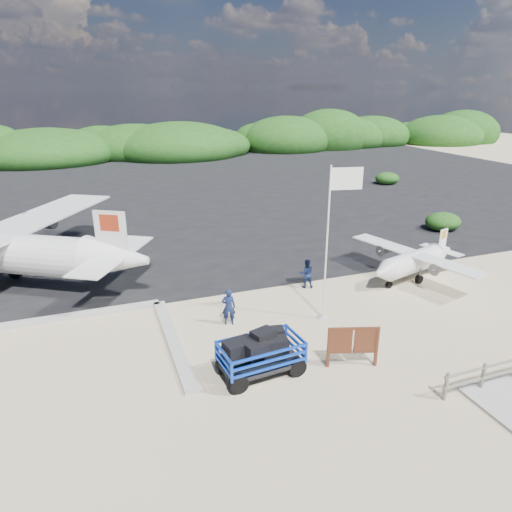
{
  "coord_description": "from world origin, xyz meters",
  "views": [
    {
      "loc": [
        -6.8,
        -14.28,
        9.37
      ],
      "look_at": [
        0.01,
        4.32,
        2.04
      ],
      "focal_mm": 32.0,
      "sensor_mm": 36.0,
      "label": 1
    }
  ],
  "objects": [
    {
      "name": "ground",
      "position": [
        0.0,
        0.0,
        0.0
      ],
      "size": [
        160.0,
        160.0,
        0.0
      ],
      "primitive_type": "plane",
      "color": "beige"
    },
    {
      "name": "flagpole",
      "position": [
        1.94,
        1.22,
        0.0
      ],
      "size": [
        1.4,
        0.79,
        6.6
      ],
      "primitive_type": null,
      "rotation": [
        0.0,
        0.0,
        -0.19
      ],
      "color": "white",
      "rests_on": "ground"
    },
    {
      "name": "signboard",
      "position": [
        1.2,
        -2.35,
        0.0
      ],
      "size": [
        1.9,
        0.76,
        1.6
      ],
      "primitive_type": null,
      "rotation": [
        0.0,
        0.0,
        -0.31
      ],
      "color": "#5B2D1A",
      "rests_on": "ground"
    },
    {
      "name": "asphalt_apron",
      "position": [
        0.0,
        30.0,
        0.0
      ],
      "size": [
        90.0,
        50.0,
        0.04
      ],
      "primitive_type": null,
      "color": "#B2B2B2",
      "rests_on": "ground"
    },
    {
      "name": "crew_a",
      "position": [
        -2.01,
        2.13,
        0.8
      ],
      "size": [
        0.67,
        0.54,
        1.6
      ],
      "primitive_type": "imported",
      "rotation": [
        0.0,
        0.0,
        2.83
      ],
      "color": "#14204B",
      "rests_on": "ground"
    },
    {
      "name": "baggage_cart",
      "position": [
        -2.02,
        -1.7,
        0.0
      ],
      "size": [
        3.21,
        2.02,
        1.53
      ],
      "primitive_type": null,
      "rotation": [
        0.0,
        0.0,
        0.09
      ],
      "color": "blue",
      "rests_on": "ground"
    },
    {
      "name": "lagoon",
      "position": [
        -9.0,
        1.5,
        0.0
      ],
      "size": [
        9.0,
        7.0,
        0.4
      ],
      "primitive_type": null,
      "color": "#B2B2B2",
      "rests_on": "ground"
    },
    {
      "name": "aircraft_small",
      "position": [
        -8.35,
        31.86,
        0.0
      ],
      "size": [
        7.57,
        7.57,
        2.21
      ],
      "primitive_type": null,
      "rotation": [
        0.0,
        0.0,
        3.41
      ],
      "color": "#B2B2B2",
      "rests_on": "ground"
    },
    {
      "name": "crew_b",
      "position": [
        2.71,
        4.43,
        0.74
      ],
      "size": [
        0.86,
        0.77,
        1.49
      ],
      "primitive_type": "imported",
      "rotation": [
        0.0,
        0.0,
        2.81
      ],
      "color": "#14204B",
      "rests_on": "ground"
    },
    {
      "name": "vegetation_band",
      "position": [
        0.0,
        55.0,
        0.0
      ],
      "size": [
        124.0,
        8.0,
        4.4
      ],
      "primitive_type": null,
      "color": "#B2B2B2",
      "rests_on": "ground"
    },
    {
      "name": "aircraft_large",
      "position": [
        11.93,
        25.54,
        0.0
      ],
      "size": [
        24.31,
        24.31,
        5.31
      ],
      "primitive_type": null,
      "rotation": [
        0.0,
        0.0,
        2.6
      ],
      "color": "#B2B2B2",
      "rests_on": "ground"
    }
  ]
}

